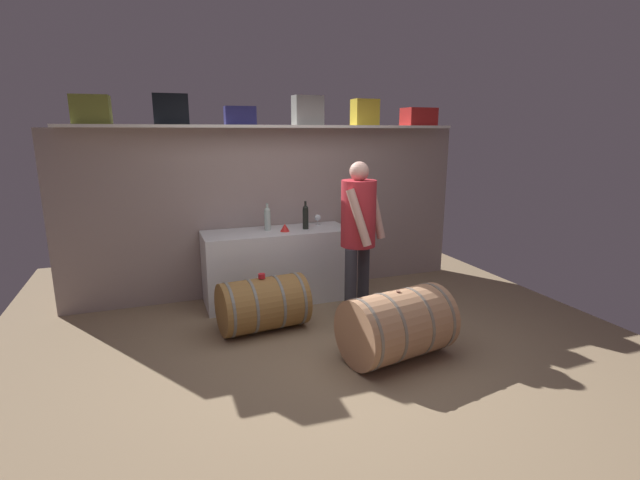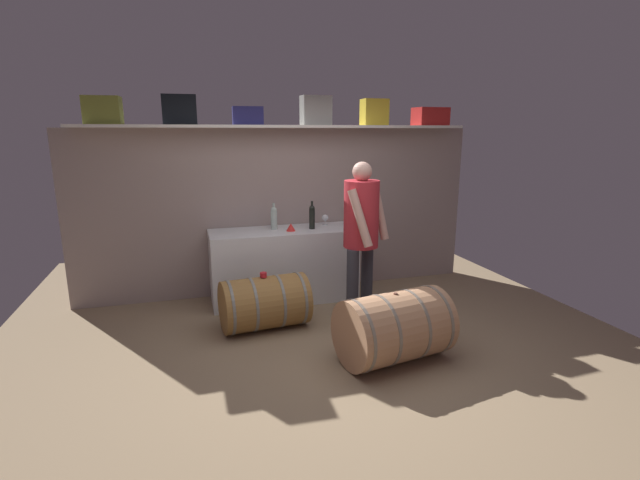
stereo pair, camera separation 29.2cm
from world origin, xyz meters
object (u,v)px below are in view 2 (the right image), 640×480
(tasting_cup, at_px, (263,275))
(wine_barrel_near, at_px, (265,303))
(toolcase_grey, at_px, (316,110))
(toolcase_olive, at_px, (103,110))
(red_funnel, at_px, (291,227))
(wine_barrel_far, at_px, (394,327))
(work_cabinet, at_px, (284,265))
(wine_glass, at_px, (325,218))
(winemaker_pouring, at_px, (362,226))
(toolcase_yellow, at_px, (374,112))
(toolcase_red, at_px, (430,117))
(toolcase_navy, at_px, (248,116))
(wine_bottle_clear, at_px, (274,217))
(toolcase_black, at_px, (180,110))
(wine_bottle_dark, at_px, (312,216))

(tasting_cup, bearing_deg, wine_barrel_near, 0.00)
(toolcase_grey, bearing_deg, toolcase_olive, 176.76)
(red_funnel, distance_m, wine_barrel_far, 1.89)
(toolcase_olive, height_order, work_cabinet, toolcase_olive)
(tasting_cup, bearing_deg, wine_glass, 44.79)
(toolcase_olive, height_order, wine_glass, toolcase_olive)
(tasting_cup, bearing_deg, winemaker_pouring, -6.57)
(toolcase_yellow, height_order, winemaker_pouring, toolcase_yellow)
(toolcase_red, relative_size, tasting_cup, 5.86)
(toolcase_navy, xyz_separation_m, tasting_cup, (-0.03, -1.01, -1.59))
(wine_bottle_clear, xyz_separation_m, red_funnel, (0.17, -0.15, -0.10))
(toolcase_olive, relative_size, toolcase_grey, 1.03)
(toolcase_olive, bearing_deg, wine_barrel_far, -36.58)
(toolcase_navy, height_order, wine_glass, toolcase_navy)
(toolcase_grey, bearing_deg, tasting_cup, -133.11)
(toolcase_black, relative_size, toolcase_navy, 1.06)
(toolcase_red, distance_m, tasting_cup, 3.03)
(toolcase_grey, height_order, tasting_cup, toolcase_grey)
(red_funnel, xyz_separation_m, tasting_cup, (-0.45, -0.71, -0.33))
(toolcase_yellow, height_order, work_cabinet, toolcase_yellow)
(wine_barrel_near, bearing_deg, wine_bottle_dark, 40.72)
(wine_barrel_near, relative_size, wine_barrel_far, 0.89)
(toolcase_red, bearing_deg, toolcase_yellow, 178.80)
(toolcase_navy, bearing_deg, wine_barrel_near, -88.00)
(wine_bottle_clear, relative_size, tasting_cup, 4.54)
(wine_bottle_clear, bearing_deg, tasting_cup, -108.27)
(toolcase_navy, bearing_deg, winemaker_pouring, -45.43)
(wine_barrel_far, bearing_deg, toolcase_red, 45.35)
(wine_bottle_dark, bearing_deg, wine_bottle_clear, 168.01)
(toolcase_black, relative_size, red_funnel, 3.29)
(red_funnel, bearing_deg, toolcase_navy, 144.06)
(wine_barrel_near, bearing_deg, wine_glass, 39.06)
(toolcase_black, bearing_deg, wine_barrel_far, -48.73)
(toolcase_yellow, bearing_deg, toolcase_navy, -179.29)
(toolcase_olive, relative_size, toolcase_black, 1.00)
(toolcase_black, height_order, toolcase_yellow, toolcase_black)
(toolcase_yellow, bearing_deg, wine_bottle_clear, -172.42)
(wine_glass, xyz_separation_m, winemaker_pouring, (0.07, -1.05, 0.10))
(toolcase_grey, relative_size, wine_barrel_far, 0.34)
(toolcase_yellow, bearing_deg, wine_bottle_dark, -163.16)
(toolcase_navy, relative_size, winemaker_pouring, 0.20)
(toolcase_yellow, xyz_separation_m, wine_glass, (-0.65, -0.08, -1.28))
(wine_glass, distance_m, winemaker_pouring, 1.06)
(toolcase_red, bearing_deg, wine_barrel_near, -158.04)
(toolcase_grey, xyz_separation_m, wine_barrel_far, (0.14, -2.02, -1.92))
(toolcase_red, xyz_separation_m, wine_bottle_clear, (-2.09, -0.16, -1.18))
(red_funnel, height_order, wine_barrel_near, red_funnel)
(toolcase_olive, relative_size, red_funnel, 3.29)
(wine_bottle_clear, bearing_deg, toolcase_yellow, 6.86)
(toolcase_yellow, xyz_separation_m, toolcase_red, (0.78, 0.00, -0.05))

